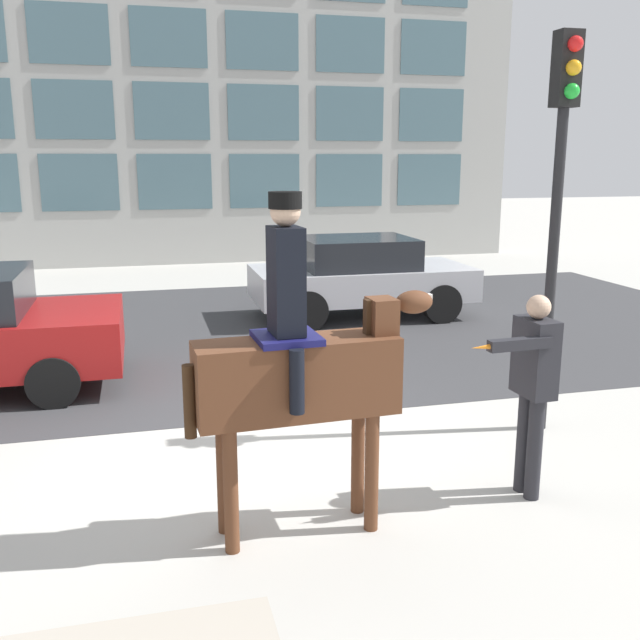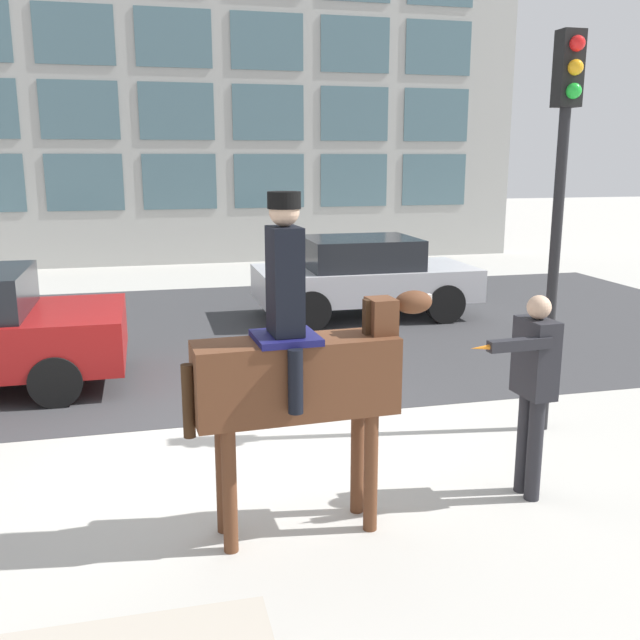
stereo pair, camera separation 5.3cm
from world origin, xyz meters
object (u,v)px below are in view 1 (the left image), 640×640
pedestrian_bystander (533,380)px  traffic_light (560,172)px  mounted_horse_lead (301,367)px  street_car_far_lane (360,275)px

pedestrian_bystander → traffic_light: bearing=-128.9°
mounted_horse_lead → street_car_far_lane: (2.76, 7.28, -0.57)m
mounted_horse_lead → street_car_far_lane: size_ratio=0.67×
pedestrian_bystander → street_car_far_lane: bearing=-99.0°
mounted_horse_lead → traffic_light: bearing=23.0°
mounted_horse_lead → traffic_light: size_ratio=0.65×
street_car_far_lane → traffic_light: bearing=-87.6°
pedestrian_bystander → street_car_far_lane: pedestrian_bystander is taller
pedestrian_bystander → traffic_light: traffic_light is taller
traffic_light → pedestrian_bystander: bearing=-125.7°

